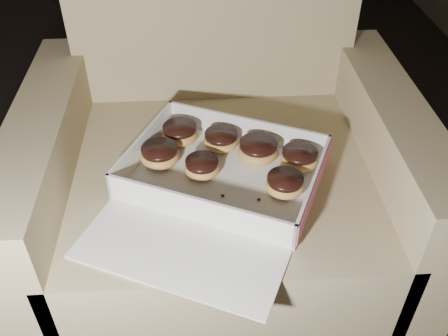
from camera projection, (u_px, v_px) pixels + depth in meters
armchair at (220, 184)px, 1.17m from camera, size 0.82×0.70×0.86m
bakery_box at (218, 186)px, 0.97m from camera, size 0.51×0.54×0.06m
donut_a at (202, 167)px, 0.99m from camera, size 0.07×0.07×0.04m
donut_b at (285, 184)px, 0.95m from camera, size 0.08×0.08×0.04m
donut_c at (258, 150)px, 1.03m from camera, size 0.08×0.08×0.04m
donut_d at (160, 155)px, 1.02m from camera, size 0.08×0.08×0.04m
donut_e at (300, 158)px, 1.01m from camera, size 0.08×0.08×0.04m
donut_f at (180, 133)px, 1.08m from camera, size 0.08×0.08×0.04m
donut_g at (221, 140)px, 1.06m from camera, size 0.08×0.08×0.04m
crumb_a at (169, 166)px, 1.02m from camera, size 0.01×0.01×0.00m
crumb_b at (259, 200)px, 0.95m from camera, size 0.01×0.01×0.00m
crumb_c at (223, 196)px, 0.95m from camera, size 0.01×0.01×0.00m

